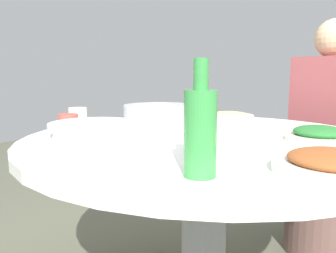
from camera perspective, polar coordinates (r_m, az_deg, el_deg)
round_dining_table at (r=1.19m, az=6.17°, el=-8.59°), size 1.22×1.22×0.72m
rice_bowl at (r=1.44m, az=-1.55°, el=2.16°), size 0.30×0.30×0.09m
soup_bowl at (r=1.00m, az=-12.26°, el=-1.42°), size 0.26×0.28×0.07m
dish_greens at (r=1.17m, az=24.13°, el=-1.23°), size 0.20×0.20×0.05m
dish_stirfry at (r=0.80m, az=25.96°, el=-5.60°), size 0.25×0.25×0.05m
dish_noodles at (r=1.58m, az=10.31°, el=1.72°), size 0.22×0.22×0.04m
green_bottle at (r=0.68m, az=5.45°, el=-0.59°), size 0.07×0.07×0.24m
tea_cup_near at (r=1.33m, az=-16.44°, el=0.75°), size 0.07×0.07×0.06m
tea_cup_far at (r=1.44m, az=-14.93°, el=1.63°), size 0.07×0.07×0.07m
stool_for_diner_left at (r=2.00m, az=24.58°, el=-12.96°), size 0.37×0.37×0.44m
diner_left at (r=1.87m, az=25.62°, el=2.53°), size 0.40×0.41×0.76m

